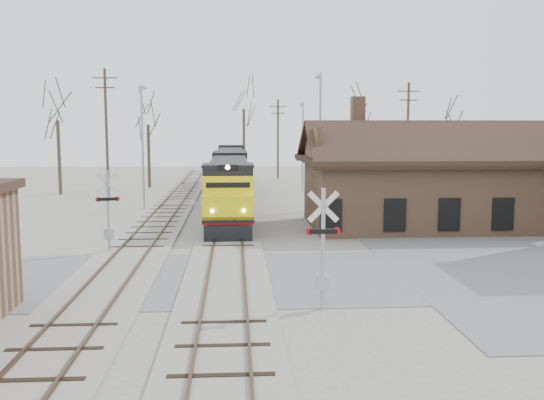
{
  "coord_description": "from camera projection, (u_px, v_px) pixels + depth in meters",
  "views": [
    {
      "loc": [
        0.36,
        -23.94,
        6.04
      ],
      "look_at": [
        2.4,
        9.0,
        2.05
      ],
      "focal_mm": 40.0,
      "sensor_mm": 36.0,
      "label": 1
    }
  ],
  "objects": [
    {
      "name": "track_main",
      "position": [
        229.0,
        219.0,
        39.28
      ],
      "size": [
        3.4,
        90.0,
        0.24
      ],
      "color": "#A39E93",
      "rests_on": "ground"
    },
    {
      "name": "utility_pole_a",
      "position": [
        106.0,
        131.0,
        51.3
      ],
      "size": [
        2.0,
        0.24,
        10.92
      ],
      "color": "#382D23",
      "rests_on": "ground"
    },
    {
      "name": "track_siding",
      "position": [
        160.0,
        220.0,
        39.0
      ],
      "size": [
        3.4,
        90.0,
        0.24
      ],
      "color": "#A39E93",
      "rests_on": "ground"
    },
    {
      "name": "crossbuck_near",
      "position": [
        323.0,
        253.0,
        19.94
      ],
      "size": [
        1.16,
        0.3,
        4.05
      ],
      "rotation": [
        0.0,
        0.0,
        0.01
      ],
      "color": "#A5A8AD",
      "rests_on": "ground"
    },
    {
      "name": "streetlight_c",
      "position": [
        303.0,
        142.0,
        56.5
      ],
      "size": [
        0.25,
        2.04,
        8.29
      ],
      "color": "#A5A8AD",
      "rests_on": "ground"
    },
    {
      "name": "road",
      "position": [
        227.0,
        277.0,
        24.42
      ],
      "size": [
        60.0,
        9.0,
        0.03
      ],
      "primitive_type": "cube",
      "color": "slate",
      "rests_on": "ground"
    },
    {
      "name": "streetlight_a",
      "position": [
        143.0,
        140.0,
        43.77
      ],
      "size": [
        0.25,
        2.04,
        9.09
      ],
      "color": "#A5A8AD",
      "rests_on": "ground"
    },
    {
      "name": "tree_c",
      "position": [
        244.0,
        98.0,
        71.31
      ],
      "size": [
        5.43,
        5.43,
        13.3
      ],
      "color": "#382D23",
      "rests_on": "ground"
    },
    {
      "name": "locomotive_lead",
      "position": [
        229.0,
        187.0,
        39.73
      ],
      "size": [
        2.73,
        18.27,
        4.05
      ],
      "color": "black",
      "rests_on": "ground"
    },
    {
      "name": "tree_b",
      "position": [
        148.0,
        114.0,
        59.94
      ],
      "size": [
        4.18,
        4.18,
        10.23
      ],
      "color": "#382D23",
      "rests_on": "ground"
    },
    {
      "name": "tree_d",
      "position": [
        358.0,
        112.0,
        66.31
      ],
      "size": [
        4.36,
        4.36,
        10.69
      ],
      "color": "#382D23",
      "rests_on": "ground"
    },
    {
      "name": "utility_pole_b",
      "position": [
        278.0,
        137.0,
        70.95
      ],
      "size": [
        2.0,
        0.24,
        9.22
      ],
      "color": "#382D23",
      "rests_on": "ground"
    },
    {
      "name": "tree_a",
      "position": [
        57.0,
        108.0,
        53.44
      ],
      "size": [
        4.42,
        4.42,
        10.83
      ],
      "color": "#382D23",
      "rests_on": "ground"
    },
    {
      "name": "ground",
      "position": [
        227.0,
        277.0,
        24.42
      ],
      "size": [
        140.0,
        140.0,
        0.0
      ],
      "primitive_type": "plane",
      "color": "#A39E93",
      "rests_on": "ground"
    },
    {
      "name": "utility_pole_c",
      "position": [
        408.0,
        136.0,
        55.37
      ],
      "size": [
        2.0,
        0.24,
        10.05
      ],
      "color": "#382D23",
      "rests_on": "ground"
    },
    {
      "name": "crossbuck_far",
      "position": [
        108.0,
        214.0,
        29.07
      ],
      "size": [
        1.13,
        0.36,
        4.0
      ],
      "rotation": [
        0.0,
        0.0,
        3.38
      ],
      "color": "#A5A8AD",
      "rests_on": "ground"
    },
    {
      "name": "locomotive_trailing",
      "position": [
        231.0,
        168.0,
        58.11
      ],
      "size": [
        2.73,
        18.27,
        3.84
      ],
      "color": "black",
      "rests_on": "ground"
    },
    {
      "name": "streetlight_b",
      "position": [
        320.0,
        135.0,
        43.25
      ],
      "size": [
        0.25,
        2.04,
        9.82
      ],
      "color": "#A5A8AD",
      "rests_on": "ground"
    },
    {
      "name": "depot",
      "position": [
        426.0,
        187.0,
        36.76
      ],
      "size": [
        15.2,
        9.31,
        7.9
      ],
      "color": "#8F654A",
      "rests_on": "ground"
    },
    {
      "name": "tree_e",
      "position": [
        453.0,
        119.0,
        60.71
      ],
      "size": [
        3.92,
        3.92,
        9.61
      ],
      "color": "#382D23",
      "rests_on": "ground"
    }
  ]
}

